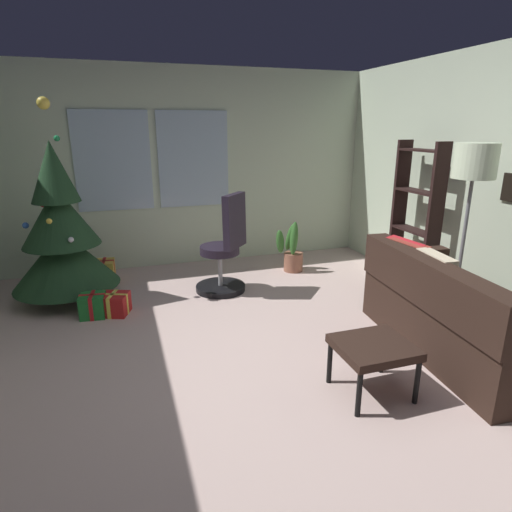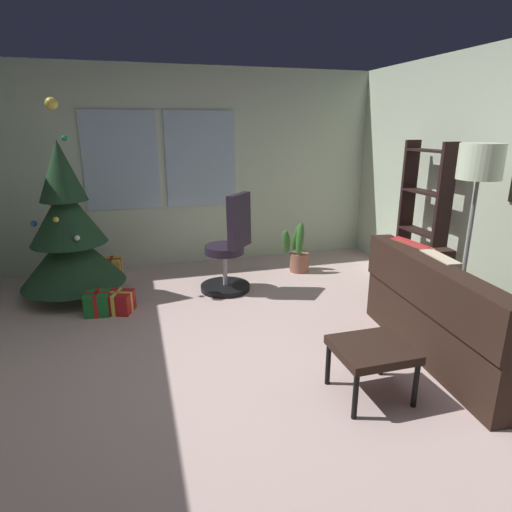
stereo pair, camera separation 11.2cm
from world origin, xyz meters
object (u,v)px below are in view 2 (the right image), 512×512
Objects in this scene: floor_lamp at (478,178)px; couch at (480,323)px; footstool at (372,352)px; holiday_tree at (69,234)px; potted_plant at (297,252)px; bookshelf at (422,227)px; gift_box_red at (118,302)px; office_chair at (229,254)px; gift_box_green at (98,303)px; gift_box_gold at (112,270)px.

couch is at bearing -104.90° from floor_lamp.
holiday_tree is (-2.16, 2.48, 0.37)m from footstool.
couch is 2.82× the size of potted_plant.
bookshelf is at bearing 46.47° from footstool.
floor_lamp reaches higher than gift_box_red.
footstool is 2.24m from office_chair.
couch is at bearing -75.87° from potted_plant.
couch reaches higher than gift_box_green.
gift_box_gold is at bearing 141.42° from floor_lamp.
gift_box_red is (-2.79, 1.72, -0.20)m from couch.
holiday_tree is 1.71m from office_chair.
couch is 7.24× the size of gift_box_green.
gift_box_green is 1.46m from office_chair.
bookshelf is 2.49× the size of potted_plant.
floor_lamp is (1.67, -1.63, 0.96)m from office_chair.
potted_plant is at bearing 104.13° from couch.
bookshelf is (0.45, 1.41, 0.43)m from couch.
gift_box_red is 2.30m from potted_plant.
gift_box_gold is at bearing 150.42° from office_chair.
bookshelf reaches higher than gift_box_green.
footstool is 2.71m from gift_box_green.
floor_lamp is (2.88, -1.38, 1.30)m from gift_box_red.
potted_plant is (-1.05, 0.99, -0.48)m from bookshelf.
gift_box_green is at bearing -164.03° from potted_plant.
gift_box_green is (-2.98, 1.72, -0.19)m from couch.
gift_box_green is at bearing 134.50° from footstool.
office_chair reaches higher than gift_box_green.
gift_box_gold is 0.17× the size of floor_lamp.
potted_plant is at bearing 17.25° from gift_box_red.
floor_lamp is at bearing -24.25° from gift_box_green.
holiday_tree reaches higher than potted_plant.
holiday_tree is 0.93m from gift_box_red.
gift_box_red is at bearing -50.70° from holiday_tree.
couch is at bearing -107.71° from bookshelf.
couch reaches higher than footstool.
potted_plant is at bearing 108.58° from floor_lamp.
gift_box_green is 0.16× the size of bookshelf.
floor_lamp reaches higher than couch.
bookshelf is (3.24, -0.31, 0.63)m from gift_box_red.
office_chair is (1.21, 0.25, 0.33)m from gift_box_red.
couch reaches higher than potted_plant.
office_chair reaches higher than gift_box_gold.
gift_box_gold is at bearing 136.79° from couch.
gift_box_gold is at bearing 172.30° from potted_plant.
footstool is 1.68m from floor_lamp.
footstool is 2.65m from potted_plant.
office_chair is (-1.58, 1.97, 0.13)m from couch.
bookshelf is (2.03, -0.56, 0.30)m from office_chair.
gift_box_green is at bearing 150.02° from couch.
footstool is at bearing -48.95° from holiday_tree.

